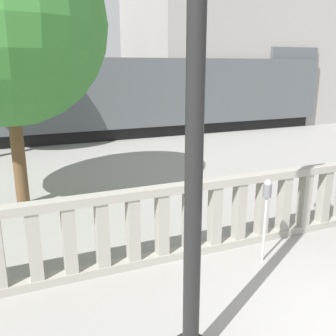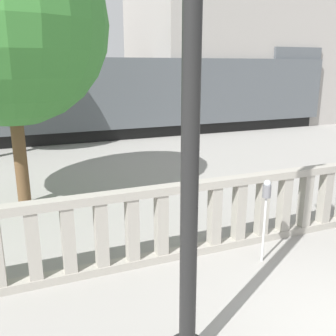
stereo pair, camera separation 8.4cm
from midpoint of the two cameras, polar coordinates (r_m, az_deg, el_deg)
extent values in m
cube|color=#9E998E|center=(7.58, 11.91, -10.49)|extent=(17.07, 0.24, 0.14)
cube|color=#9E998E|center=(7.14, 12.45, -1.51)|extent=(17.07, 0.24, 0.14)
cube|color=#9E998E|center=(6.14, -20.09, -11.14)|extent=(0.20, 0.20, 1.10)
cube|color=#9E998E|center=(6.17, -15.18, -10.58)|extent=(0.20, 0.20, 1.10)
cube|color=#9E998E|center=(6.24, -10.37, -9.95)|extent=(0.20, 0.20, 1.10)
cube|color=#9E998E|center=(6.36, -5.73, -9.28)|extent=(0.20, 0.20, 1.10)
cube|color=#9E998E|center=(6.52, -1.29, -8.57)|extent=(0.20, 0.20, 1.10)
cube|color=#9E998E|center=(6.71, 2.89, -7.86)|extent=(0.20, 0.20, 1.10)
cube|color=#9E998E|center=(6.94, 6.81, -7.16)|extent=(0.20, 0.20, 1.10)
cube|color=#9E998E|center=(7.20, 10.46, -6.47)|extent=(0.20, 0.20, 1.10)
cube|color=#9E998E|center=(7.48, 13.83, -5.81)|extent=(0.20, 0.20, 1.10)
cube|color=#9E998E|center=(7.79, 16.93, -5.18)|extent=(0.20, 0.20, 1.10)
cube|color=#9E998E|center=(8.12, 19.78, -4.59)|extent=(0.20, 0.20, 1.10)
cube|color=#9E998E|center=(8.47, 22.40, -4.03)|extent=(0.20, 0.20, 1.10)
cylinder|color=black|center=(3.66, 3.55, 13.53)|extent=(0.19, 0.19, 6.03)
cylinder|color=silver|center=(6.75, 14.13, -9.05)|extent=(0.04, 0.04, 1.19)
cylinder|color=slate|center=(6.50, 14.53, -3.38)|extent=(0.14, 0.14, 0.22)
sphere|color=#B2B7BC|center=(6.45, 14.61, -2.22)|extent=(0.12, 0.12, 0.12)
cube|color=black|center=(18.24, -12.03, 5.33)|extent=(24.37, 2.13, 0.55)
cube|color=#4C5156|center=(18.02, -12.36, 11.10)|extent=(24.87, 2.66, 3.13)
cube|color=#4C5156|center=(22.73, 16.74, 16.33)|extent=(3.00, 2.39, 0.60)
cube|color=black|center=(28.11, -9.12, 8.88)|extent=(22.77, 2.33, 0.55)
cube|color=gray|center=(27.97, -9.27, 12.42)|extent=(23.24, 2.91, 2.93)
cube|color=gray|center=(31.92, 9.22, 15.92)|extent=(3.00, 2.62, 0.60)
cube|color=gray|center=(24.29, 9.33, 21.28)|extent=(11.37, 7.83, 11.87)
cylinder|color=brown|center=(9.62, -22.05, 1.80)|extent=(0.31, 0.31, 2.53)
sphere|color=#387A33|center=(9.44, -23.93, 19.45)|extent=(4.48, 4.48, 4.48)
camera|label=1|loc=(0.04, -90.33, -0.09)|focal=40.00mm
camera|label=2|loc=(0.04, 89.67, 0.09)|focal=40.00mm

